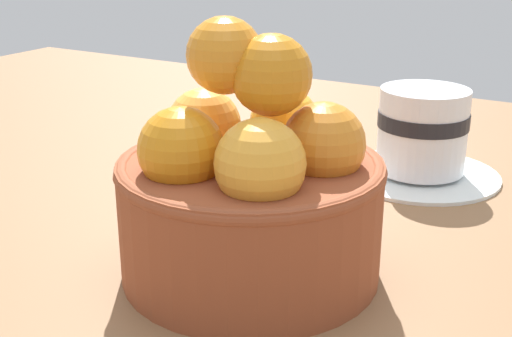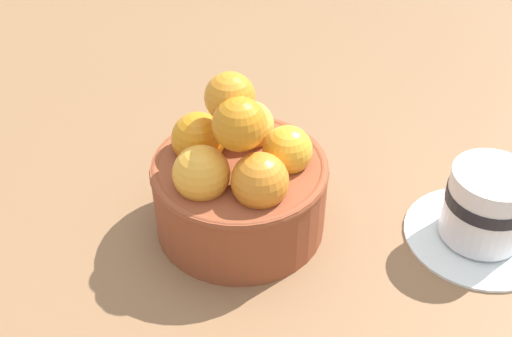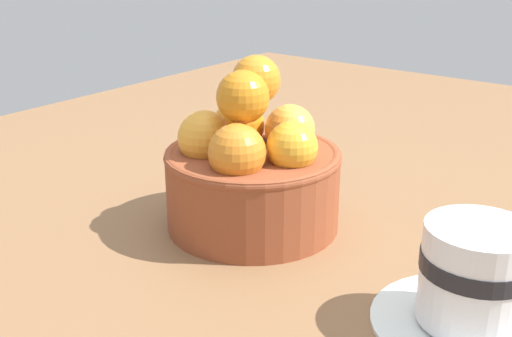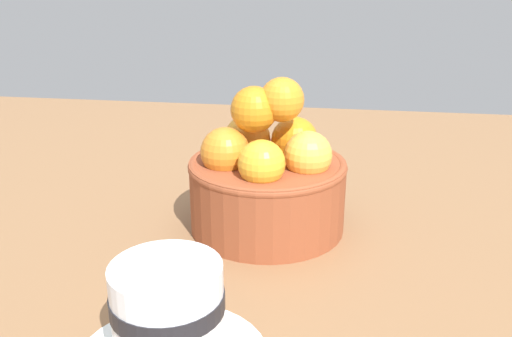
% 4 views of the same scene
% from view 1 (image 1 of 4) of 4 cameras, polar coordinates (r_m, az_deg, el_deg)
% --- Properties ---
extents(ground_plane, '(1.45, 1.05, 0.05)m').
position_cam_1_polar(ground_plane, '(0.44, -0.44, -11.33)').
color(ground_plane, brown).
extents(terracotta_bowl, '(0.16, 0.16, 0.16)m').
position_cam_1_polar(terracotta_bowl, '(0.41, -0.48, -1.76)').
color(terracotta_bowl, brown).
rests_on(terracotta_bowl, ground_plane).
extents(coffee_cup, '(0.14, 0.14, 0.08)m').
position_cam_1_polar(coffee_cup, '(0.59, 13.68, 2.56)').
color(coffee_cup, white).
rests_on(coffee_cup, ground_plane).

